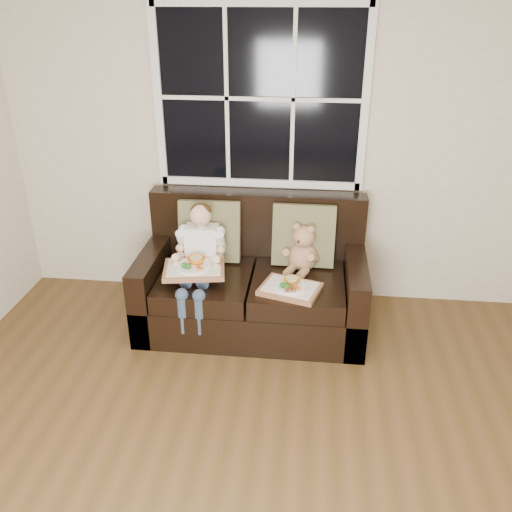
# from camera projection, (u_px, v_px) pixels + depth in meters

# --- Properties ---
(room_walls) EXTENTS (4.52, 5.02, 2.71)m
(room_walls) POSITION_uv_depth(u_px,v_px,m) (253.00, 246.00, 1.84)
(room_walls) COLOR beige
(room_walls) RESTS_ON ground
(window_back) EXTENTS (1.62, 0.04, 1.37)m
(window_back) POSITION_uv_depth(u_px,v_px,m) (260.00, 99.00, 4.05)
(window_back) COLOR black
(window_back) RESTS_ON room_walls
(loveseat) EXTENTS (1.70, 0.92, 0.96)m
(loveseat) POSITION_uv_depth(u_px,v_px,m) (253.00, 285.00, 4.23)
(loveseat) COLOR black
(loveseat) RESTS_ON ground
(pillow_left) EXTENTS (0.49, 0.23, 0.49)m
(pillow_left) POSITION_uv_depth(u_px,v_px,m) (210.00, 231.00, 4.23)
(pillow_left) COLOR olive
(pillow_left) RESTS_ON loveseat
(pillow_right) EXTENTS (0.48, 0.23, 0.49)m
(pillow_right) POSITION_uv_depth(u_px,v_px,m) (304.00, 235.00, 4.16)
(pillow_right) COLOR olive
(pillow_right) RESTS_ON loveseat
(child) EXTENTS (0.36, 0.59, 0.80)m
(child) POSITION_uv_depth(u_px,v_px,m) (200.00, 252.00, 4.02)
(child) COLOR white
(child) RESTS_ON loveseat
(teddy_bear) EXTENTS (0.27, 0.32, 0.39)m
(teddy_bear) POSITION_uv_depth(u_px,v_px,m) (303.00, 251.00, 4.09)
(teddy_bear) COLOR tan
(teddy_bear) RESTS_ON loveseat
(tray_left) EXTENTS (0.48, 0.40, 0.10)m
(tray_left) POSITION_uv_depth(u_px,v_px,m) (194.00, 268.00, 3.91)
(tray_left) COLOR #8D5D3F
(tray_left) RESTS_ON child
(tray_right) EXTENTS (0.48, 0.42, 0.09)m
(tray_right) POSITION_uv_depth(u_px,v_px,m) (290.00, 288.00, 3.84)
(tray_right) COLOR #8D5D3F
(tray_right) RESTS_ON loveseat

